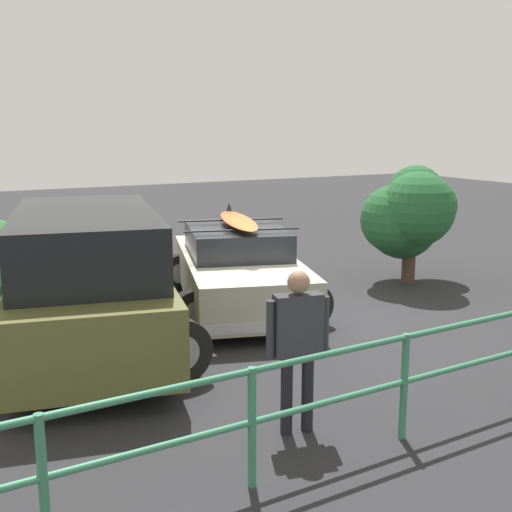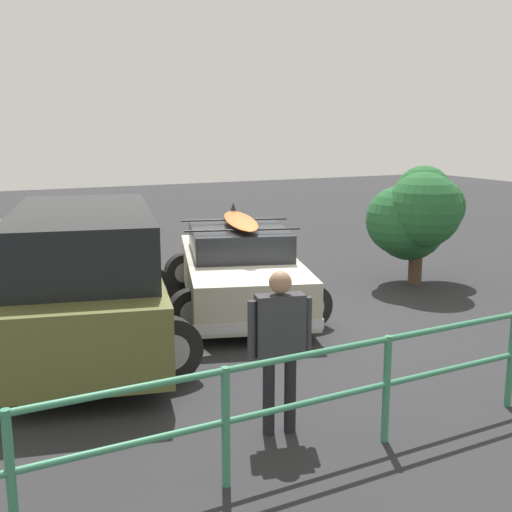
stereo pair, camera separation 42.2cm
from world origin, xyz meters
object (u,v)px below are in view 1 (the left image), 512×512
object	(u,v)px
sedan_car	(238,269)
bush_near_left	(410,212)
suv_car	(88,281)
person_bystander	(298,337)

from	to	relation	value
sedan_car	bush_near_left	xyz separation A→B (m)	(-3.49, 0.07, 0.70)
suv_car	person_bystander	distance (m)	3.36
sedan_car	person_bystander	bearing A→B (deg)	70.70
sedan_car	person_bystander	world-z (taller)	person_bystander
sedan_car	bush_near_left	distance (m)	3.56
person_bystander	suv_car	bearing A→B (deg)	-69.39
suv_car	bush_near_left	world-z (taller)	bush_near_left
sedan_car	bush_near_left	bearing A→B (deg)	178.85
sedan_car	suv_car	world-z (taller)	suv_car
sedan_car	bush_near_left	world-z (taller)	bush_near_left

